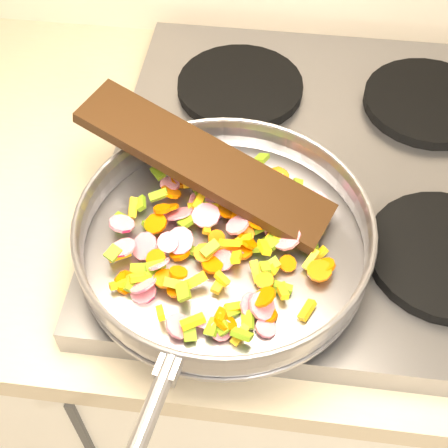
# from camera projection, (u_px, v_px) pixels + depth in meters

# --- Properties ---
(cooktop) EXTENTS (0.60, 0.60, 0.04)m
(cooktop) POSITION_uv_depth(u_px,v_px,m) (328.00, 175.00, 0.87)
(cooktop) COLOR #939399
(cooktop) RESTS_ON counter_top
(grate_fl) EXTENTS (0.19, 0.19, 0.02)m
(grate_fl) POSITION_uv_depth(u_px,v_px,m) (215.00, 232.00, 0.77)
(grate_fl) COLOR black
(grate_fl) RESTS_ON cooktop
(grate_fr) EXTENTS (0.19, 0.19, 0.02)m
(grate_fr) POSITION_uv_depth(u_px,v_px,m) (446.00, 255.00, 0.75)
(grate_fr) COLOR black
(grate_fr) RESTS_ON cooktop
(grate_bl) EXTENTS (0.19, 0.19, 0.02)m
(grate_bl) POSITION_uv_depth(u_px,v_px,m) (240.00, 86.00, 0.94)
(grate_bl) COLOR black
(grate_bl) RESTS_ON cooktop
(grate_br) EXTENTS (0.19, 0.19, 0.02)m
(grate_br) POSITION_uv_depth(u_px,v_px,m) (428.00, 102.00, 0.92)
(grate_br) COLOR black
(grate_br) RESTS_ON cooktop
(saute_pan) EXTENTS (0.38, 0.55, 0.05)m
(saute_pan) POSITION_uv_depth(u_px,v_px,m) (223.00, 235.00, 0.72)
(saute_pan) COLOR #9E9EA5
(saute_pan) RESTS_ON grate_fl
(vegetable_heap) EXTENTS (0.28, 0.28, 0.05)m
(vegetable_heap) POSITION_uv_depth(u_px,v_px,m) (226.00, 234.00, 0.73)
(vegetable_heap) COLOR #6A9417
(vegetable_heap) RESTS_ON saute_pan
(wooden_spatula) EXTENTS (0.33, 0.19, 0.08)m
(wooden_spatula) POSITION_uv_depth(u_px,v_px,m) (205.00, 163.00, 0.75)
(wooden_spatula) COLOR black
(wooden_spatula) RESTS_ON saute_pan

